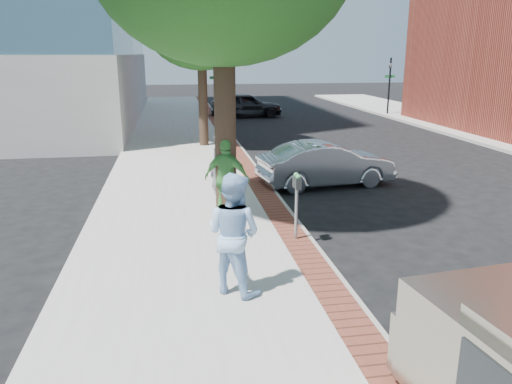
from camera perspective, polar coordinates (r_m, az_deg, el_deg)
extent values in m
plane|color=black|center=(10.90, 0.89, -6.30)|extent=(120.00, 120.00, 0.00)
cube|color=#9E9991|center=(18.39, -8.23, 2.88)|extent=(5.00, 60.00, 0.15)
cube|color=brown|center=(18.54, -1.42, 3.39)|extent=(0.60, 60.00, 0.01)
cube|color=gray|center=(18.61, -0.35, 3.19)|extent=(0.10, 60.00, 0.15)
cylinder|color=black|center=(32.14, -4.67, 11.64)|extent=(0.12, 0.12, 3.80)
imported|color=black|center=(32.08, -4.71, 13.60)|extent=(0.18, 0.15, 0.90)
cube|color=#1E7238|center=(32.10, -4.70, 12.89)|extent=(0.70, 0.03, 0.18)
cylinder|color=black|center=(35.08, 14.97, 11.51)|extent=(0.12, 0.12, 3.80)
imported|color=black|center=(35.03, 15.10, 13.30)|extent=(0.18, 0.15, 0.90)
cube|color=#1E7238|center=(35.04, 15.05, 12.65)|extent=(0.70, 0.03, 0.18)
cylinder|color=black|center=(12.03, -3.54, 7.37)|extent=(0.52, 0.52, 4.40)
cylinder|color=black|center=(22.08, -6.07, 10.31)|extent=(0.40, 0.40, 3.85)
ellipsoid|color=#194614|center=(22.02, -6.33, 18.75)|extent=(4.80, 4.80, 3.94)
cylinder|color=gray|center=(10.76, 4.63, -2.52)|extent=(0.07, 0.07, 1.15)
cube|color=#2D3030|center=(10.49, 4.83, 0.94)|extent=(0.12, 0.14, 0.24)
cube|color=#2D3030|center=(10.65, 4.59, 1.18)|extent=(0.12, 0.14, 0.24)
sphere|color=#3F8C4C|center=(10.45, 4.84, 1.73)|extent=(0.11, 0.11, 0.11)
sphere|color=#3F8C4C|center=(10.62, 4.61, 1.96)|extent=(0.11, 0.11, 0.11)
imported|color=#B3B3B8|center=(12.67, -4.14, 2.31)|extent=(0.76, 0.88, 2.03)
imported|color=#9CC5F1|center=(8.29, -2.60, -4.75)|extent=(1.27, 1.25, 2.06)
imported|color=#499B46|center=(12.08, -3.34, 1.54)|extent=(1.25, 0.98, 1.97)
imported|color=#B6B7BD|center=(15.83, 8.02, 3.16)|extent=(4.42, 2.05, 1.40)
imported|color=black|center=(33.24, -1.13, 9.91)|extent=(4.68, 1.89, 1.59)
cube|color=gray|center=(6.73, 23.50, -16.00)|extent=(1.83, 1.04, 0.75)
cube|color=black|center=(6.86, 21.53, -12.16)|extent=(1.50, 0.19, 0.38)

